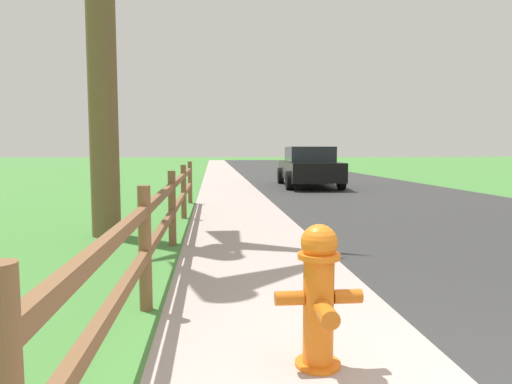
% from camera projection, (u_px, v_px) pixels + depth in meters
% --- Properties ---
extents(ground_plane, '(120.00, 120.00, 0.00)m').
position_uv_depth(ground_plane, '(239.00, 174.00, 26.91)').
color(ground_plane, '#438037').
extents(road_asphalt, '(7.00, 66.00, 0.01)m').
position_uv_depth(road_asphalt, '(293.00, 172.00, 29.22)').
color(road_asphalt, '#303030').
rests_on(road_asphalt, ground).
extents(curb_concrete, '(6.00, 66.00, 0.01)m').
position_uv_depth(curb_concrete, '(189.00, 172.00, 28.61)').
color(curb_concrete, '#AA9A94').
rests_on(curb_concrete, ground).
extents(grass_verge, '(5.00, 66.00, 0.00)m').
position_uv_depth(grass_verge, '(165.00, 172.00, 28.47)').
color(grass_verge, '#438037').
rests_on(grass_verge, ground).
extents(fire_hydrant, '(0.56, 0.46, 0.92)m').
position_uv_depth(fire_hydrant, '(319.00, 293.00, 2.91)').
color(fire_hydrant, orange).
rests_on(fire_hydrant, ground).
extents(rail_fence, '(0.11, 10.84, 1.09)m').
position_uv_depth(rail_fence, '(172.00, 203.00, 6.60)').
color(rail_fence, brown).
rests_on(rail_fence, ground).
extents(parked_suv_black, '(2.21, 4.99, 1.49)m').
position_uv_depth(parked_suv_black, '(309.00, 167.00, 17.38)').
color(parked_suv_black, black).
rests_on(parked_suv_black, ground).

